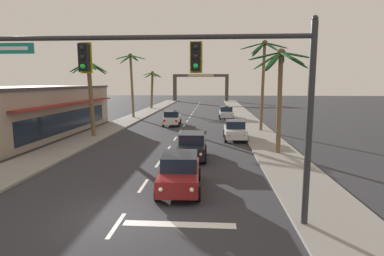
{
  "coord_description": "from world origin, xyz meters",
  "views": [
    {
      "loc": [
        3.36,
        -11.02,
        4.98
      ],
      "look_at": [
        2.07,
        8.0,
        2.2
      ],
      "focal_mm": 29.32,
      "sensor_mm": 36.0,
      "label": 1
    }
  ],
  "objects": [
    {
      "name": "sedan_parked_nearest_kerb",
      "position": [
        5.29,
        16.35,
        0.85
      ],
      "size": [
        1.96,
        4.45,
        1.68
      ],
      "color": "silver",
      "rests_on": "ground"
    },
    {
      "name": "sedan_oncoming_far",
      "position": [
        -1.43,
        25.11,
        0.85
      ],
      "size": [
        2.06,
        4.49,
        1.68
      ],
      "color": "silver",
      "rests_on": "ground"
    },
    {
      "name": "palm_left_second",
      "position": [
        -7.71,
        16.66,
        5.01
      ],
      "size": [
        3.49,
        3.56,
        7.06
      ],
      "color": "brown",
      "rests_on": "ground"
    },
    {
      "name": "sedan_lead_at_stop_bar",
      "position": [
        1.83,
        3.06,
        0.85
      ],
      "size": [
        2.09,
        4.5,
        1.68
      ],
      "color": "maroon",
      "rests_on": "ground"
    },
    {
      "name": "palm_right_third",
      "position": [
        8.35,
        21.21,
        6.73
      ],
      "size": [
        4.93,
        4.29,
        9.13
      ],
      "color": "brown",
      "rests_on": "ground"
    },
    {
      "name": "sidewalk_right",
      "position": [
        7.8,
        20.0,
        0.07
      ],
      "size": [
        3.2,
        110.0,
        0.14
      ],
      "primitive_type": "cube",
      "color": "gray",
      "rests_on": "ground"
    },
    {
      "name": "sedan_third_in_queue",
      "position": [
        1.98,
        9.28,
        0.85
      ],
      "size": [
        2.02,
        4.48,
        1.68
      ],
      "color": "black",
      "rests_on": "ground"
    },
    {
      "name": "storefront_strip_left",
      "position": [
        -13.75,
        17.71,
        2.31
      ],
      "size": [
        8.15,
        21.59,
        4.6
      ],
      "color": "gray",
      "rests_on": "ground"
    },
    {
      "name": "palm_right_second",
      "position": [
        7.85,
        10.71,
        5.5
      ],
      "size": [
        4.19,
        4.33,
        7.22
      ],
      "color": "brown",
      "rests_on": "ground"
    },
    {
      "name": "traffic_signal_mast",
      "position": [
        2.9,
        -0.49,
        5.15
      ],
      "size": [
        11.44,
        0.41,
        7.09
      ],
      "color": "#2D2D33",
      "rests_on": "ground"
    },
    {
      "name": "palm_left_farthest",
      "position": [
        -8.19,
        47.93,
        4.77
      ],
      "size": [
        3.67,
        3.65,
        7.1
      ],
      "color": "brown",
      "rests_on": "ground"
    },
    {
      "name": "sedan_parked_mid_kerb",
      "position": [
        5.15,
        32.43,
        0.85
      ],
      "size": [
        2.01,
        4.48,
        1.68
      ],
      "color": "silver",
      "rests_on": "ground"
    },
    {
      "name": "town_gateway_arch",
      "position": [
        0.0,
        72.43,
        4.58
      ],
      "size": [
        14.64,
        0.9,
        7.12
      ],
      "color": "#423D38",
      "rests_on": "ground"
    },
    {
      "name": "sidewalk_left",
      "position": [
        -7.8,
        20.0,
        0.07
      ],
      "size": [
        3.2,
        110.0,
        0.14
      ],
      "primitive_type": "cube",
      "color": "gray",
      "rests_on": "ground"
    },
    {
      "name": "palm_left_third",
      "position": [
        -8.04,
        32.34,
        6.37
      ],
      "size": [
        4.34,
        4.0,
        8.94
      ],
      "color": "brown",
      "rests_on": "ground"
    },
    {
      "name": "ground_plane",
      "position": [
        0.0,
        0.0,
        0.0
      ],
      "size": [
        220.0,
        220.0,
        0.0
      ],
      "primitive_type": "plane",
      "color": "#2D2D33"
    },
    {
      "name": "lane_markings",
      "position": [
        0.46,
        19.65,
        0.0
      ],
      "size": [
        4.28,
        87.9,
        0.01
      ],
      "color": "silver",
      "rests_on": "ground"
    }
  ]
}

